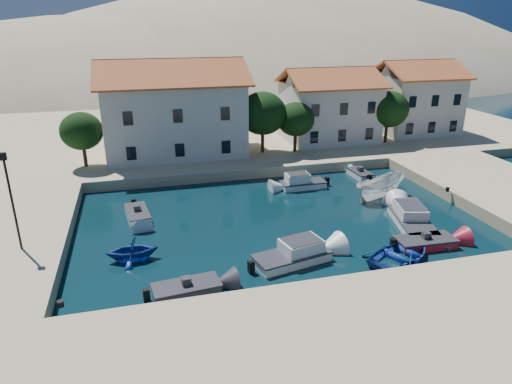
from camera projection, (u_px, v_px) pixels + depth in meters
ground at (332, 292)px, 25.79m from camera, size 400.00×400.00×0.00m
quay_south at (387, 355)px, 20.19m from camera, size 52.00×12.00×1.00m
quay_east at (504, 191)px, 39.54m from camera, size 11.00×20.00×1.00m
quay_west at (5, 244)px, 30.13m from camera, size 8.00×20.00×1.00m
quay_north at (230, 131)px, 60.45m from camera, size 80.00×36.00×1.00m
hills at (234, 141)px, 150.77m from camera, size 254.00×176.00×99.00m
building_left at (173, 106)px, 47.57m from camera, size 14.70×9.45×9.70m
building_mid at (329, 104)px, 53.02m from camera, size 10.50×8.40×8.30m
building_right at (415, 96)px, 56.69m from camera, size 9.45×8.40×8.80m
trees at (277, 116)px, 48.17m from camera, size 37.30×5.30×6.45m
lamppost at (10, 193)px, 27.17m from camera, size 0.35×0.25×6.22m
bollards at (349, 238)px, 29.55m from camera, size 29.36×9.56×0.30m
motorboat_grey_sw at (187, 289)px, 25.49m from camera, size 3.92×2.05×1.25m
cabin_cruiser_south at (292, 255)px, 28.77m from camera, size 5.23×3.09×1.60m
rowboat_south at (401, 260)px, 29.20m from camera, size 6.15×5.35×1.07m
motorboat_red_se at (425, 242)px, 30.85m from camera, size 4.12×1.97×1.25m
cabin_cruiser_east at (412, 220)px, 33.78m from camera, size 3.61×5.96×1.60m
boat_east at (379, 198)px, 39.32m from camera, size 5.77×3.77×2.09m
motorboat_white_ne at (360, 174)px, 44.43m from camera, size 1.56×3.10×1.25m
rowboat_west at (133, 260)px, 29.23m from camera, size 3.29×2.85×1.72m
motorboat_white_west at (138, 214)px, 35.27m from camera, size 2.03×3.79×1.25m
cabin_cruiser_north at (303, 183)px, 41.51m from camera, size 4.06×1.75×1.60m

